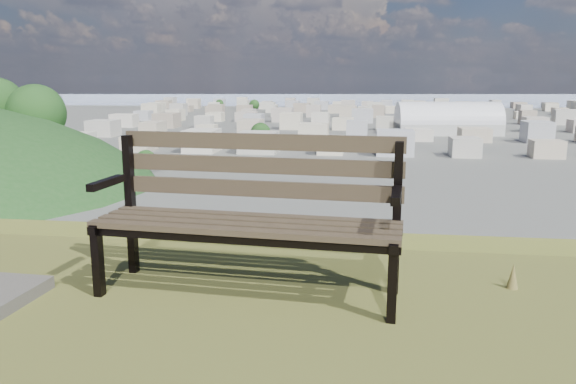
# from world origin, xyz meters

# --- Properties ---
(park_bench) EXTENTS (2.04, 0.80, 1.04)m
(park_bench) POSITION_xyz_m (0.63, 2.95, 25.59)
(park_bench) COLOR #443727
(park_bench) RESTS_ON hilltop_mesa
(arena) EXTENTS (51.12, 26.45, 20.68)m
(arena) POSITION_xyz_m (41.00, 281.07, 4.88)
(arena) COLOR #B4B5B1
(arena) RESTS_ON ground
(city_blocks) EXTENTS (395.00, 361.00, 7.00)m
(city_blocks) POSITION_xyz_m (0.00, 394.44, 3.50)
(city_blocks) COLOR beige
(city_blocks) RESTS_ON ground
(city_trees) EXTENTS (406.52, 387.20, 9.98)m
(city_trees) POSITION_xyz_m (-26.39, 319.00, 4.83)
(city_trees) COLOR black
(city_trees) RESTS_ON ground
(bay_water) EXTENTS (2400.00, 700.00, 0.12)m
(bay_water) POSITION_xyz_m (0.00, 900.00, 0.00)
(bay_water) COLOR #92A2BA
(bay_water) RESTS_ON ground
(far_hills) EXTENTS (2050.00, 340.00, 60.00)m
(far_hills) POSITION_xyz_m (-60.92, 1402.93, 25.47)
(far_hills) COLOR #99A4BE
(far_hills) RESTS_ON ground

